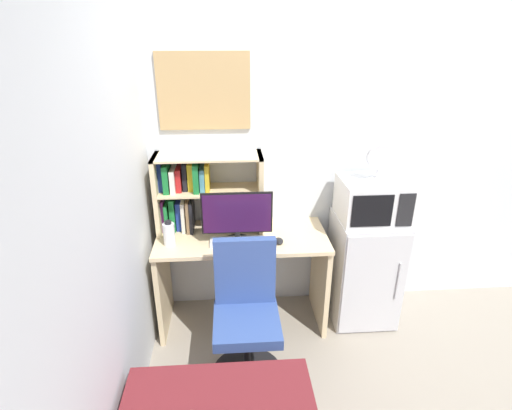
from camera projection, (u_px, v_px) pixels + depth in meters
wall_back at (416, 148)px, 2.99m from camera, size 6.40×0.04×2.60m
wall_left at (58, 282)px, 1.38m from camera, size 0.04×4.40×2.60m
desk at (242, 263)px, 2.95m from camera, size 1.23×0.55×0.76m
hutch_bookshelf at (194, 190)px, 2.85m from camera, size 0.76×0.28×0.56m
monitor at (237, 217)px, 2.68m from camera, size 0.48×0.20×0.37m
keyboard at (237, 242)px, 2.75m from camera, size 0.38×0.13×0.02m
computer_mouse at (279, 241)px, 2.75m from camera, size 0.06×0.09×0.03m
water_bottle at (169, 234)px, 2.70m from camera, size 0.08×0.08×0.18m
mini_fridge at (363, 268)px, 3.06m from camera, size 0.47×0.49×0.85m
microwave at (372, 200)px, 2.83m from camera, size 0.46×0.40×0.30m
desk_fan at (379, 160)px, 2.71m from camera, size 0.18×0.11×0.26m
desk_chair at (246, 321)px, 2.52m from camera, size 0.47×0.47×0.94m
wall_corkboard at (204, 91)px, 2.69m from camera, size 0.63×0.02×0.52m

